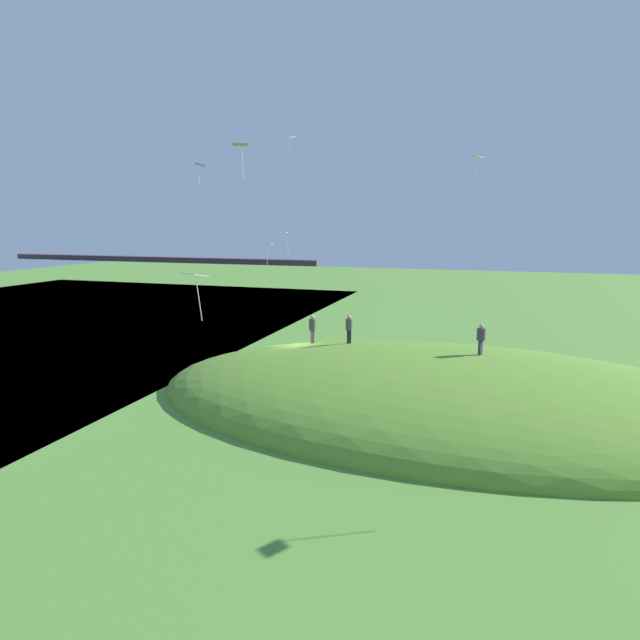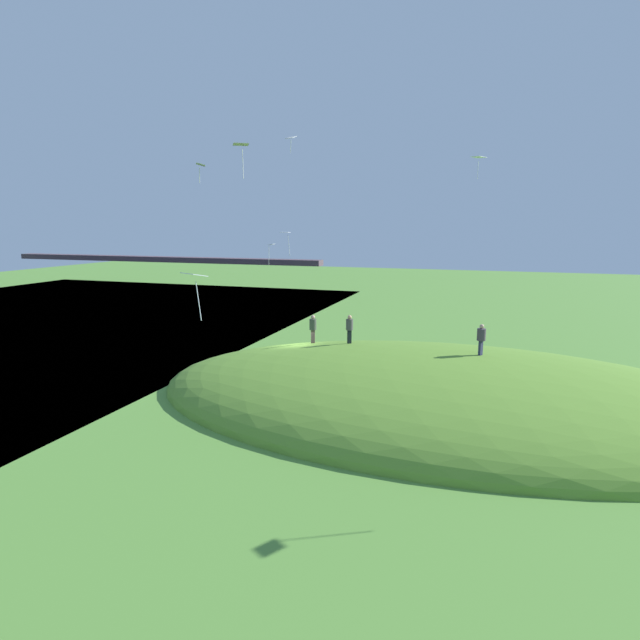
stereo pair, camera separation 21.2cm
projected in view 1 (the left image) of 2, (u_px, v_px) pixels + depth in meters
The scene contains 13 objects.
ground_plane at pixel (294, 370), 33.27m from camera, with size 160.00×160.00×0.00m, color #558A36.
grass_hill at pixel (446, 401), 27.54m from camera, with size 31.72×18.76×4.69m, color #5C8B2E.
bridge_deck_far at pixel (156, 259), 70.60m from camera, with size 46.22×1.80×0.70m, color #53404B.
person_with_child at pixel (481, 336), 27.63m from camera, with size 0.61×0.61×1.66m.
person_watching_kites at pixel (312, 326), 32.63m from camera, with size 0.53×0.53×1.78m.
person_on_hilltop at pixel (349, 326), 31.49m from camera, with size 0.60×0.60×1.73m.
kite_0 at pixel (284, 233), 47.26m from camera, with size 0.91×1.19×2.16m.
kite_1 at pixel (290, 138), 39.47m from camera, with size 0.85×0.69×1.25m.
kite_2 at pixel (200, 165), 29.58m from camera, with size 0.84×0.90×1.12m.
kite_3 at pixel (195, 277), 23.11m from camera, with size 1.34×1.19×2.12m.
kite_4 at pixel (477, 158), 40.06m from camera, with size 1.24×1.39×1.63m.
kite_6 at pixel (269, 246), 48.54m from camera, with size 0.56×0.78×1.92m.
kite_7 at pixel (241, 147), 29.48m from camera, with size 1.06×0.98×1.92m.
Camera 1 is at (11.50, -30.08, 9.13)m, focal length 29.45 mm.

